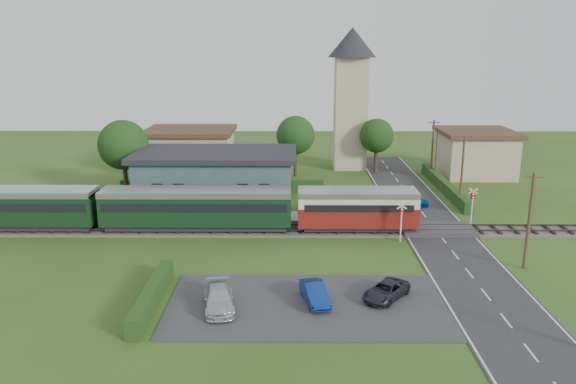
{
  "coord_description": "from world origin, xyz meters",
  "views": [
    {
      "loc": [
        -2.41,
        -43.55,
        15.49
      ],
      "look_at": [
        -2.76,
        4.0,
        2.99
      ],
      "focal_mm": 35.0,
      "sensor_mm": 36.0,
      "label": 1
    }
  ],
  "objects_px": {
    "crossing_signal_far": "(473,201)",
    "pedestrian_far": "(157,207)",
    "car_park_blue": "(315,293)",
    "crossing_signal_near": "(401,216)",
    "house_east": "(476,152)",
    "station_building": "(216,177)",
    "house_west": "(191,150)",
    "train": "(159,207)",
    "car_on_road": "(412,201)",
    "equipment_hut": "(120,202)",
    "church_tower": "(351,88)",
    "car_park_dark": "(386,291)",
    "pedestrian_near": "(277,207)",
    "car_park_silver": "(219,299)"
  },
  "relations": [
    {
      "from": "car_park_blue",
      "to": "crossing_signal_far",
      "type": "bearing_deg",
      "value": 35.92
    },
    {
      "from": "house_east",
      "to": "crossing_signal_near",
      "type": "height_order",
      "value": "house_east"
    },
    {
      "from": "crossing_signal_near",
      "to": "car_park_dark",
      "type": "xyz_separation_m",
      "value": [
        -2.91,
        -10.75,
        -1.54
      ]
    },
    {
      "from": "car_park_dark",
      "to": "pedestrian_near",
      "type": "relative_size",
      "value": 2.21
    },
    {
      "from": "car_park_blue",
      "to": "crossing_signal_near",
      "type": "bearing_deg",
      "value": 44.93
    },
    {
      "from": "station_building",
      "to": "pedestrian_near",
      "type": "relative_size",
      "value": 9.45
    },
    {
      "from": "equipment_hut",
      "to": "pedestrian_near",
      "type": "distance_m",
      "value": 14.26
    },
    {
      "from": "car_on_road",
      "to": "car_park_silver",
      "type": "distance_m",
      "value": 27.69
    },
    {
      "from": "equipment_hut",
      "to": "pedestrian_far",
      "type": "xyz_separation_m",
      "value": [
        3.28,
        0.17,
        -0.51
      ]
    },
    {
      "from": "car_park_silver",
      "to": "pedestrian_far",
      "type": "bearing_deg",
      "value": 104.2
    },
    {
      "from": "train",
      "to": "crossing_signal_far",
      "type": "distance_m",
      "value": 27.38
    },
    {
      "from": "station_building",
      "to": "house_west",
      "type": "height_order",
      "value": "house_west"
    },
    {
      "from": "car_park_dark",
      "to": "house_east",
      "type": "bearing_deg",
      "value": 103.51
    },
    {
      "from": "equipment_hut",
      "to": "church_tower",
      "type": "xyz_separation_m",
      "value": [
        23.0,
        22.8,
        8.48
      ]
    },
    {
      "from": "car_on_road",
      "to": "car_park_blue",
      "type": "xyz_separation_m",
      "value": [
        -10.48,
        -21.51,
        0.08
      ]
    },
    {
      "from": "crossing_signal_far",
      "to": "pedestrian_far",
      "type": "height_order",
      "value": "crossing_signal_far"
    },
    {
      "from": "car_on_road",
      "to": "train",
      "type": "bearing_deg",
      "value": 117.54
    },
    {
      "from": "house_west",
      "to": "church_tower",
      "type": "bearing_deg",
      "value": 8.53
    },
    {
      "from": "crossing_signal_near",
      "to": "station_building",
      "type": "bearing_deg",
      "value": 145.19
    },
    {
      "from": "train",
      "to": "crossing_signal_near",
      "type": "relative_size",
      "value": 13.18
    },
    {
      "from": "church_tower",
      "to": "house_east",
      "type": "relative_size",
      "value": 2.0
    },
    {
      "from": "station_building",
      "to": "crossing_signal_far",
      "type": "bearing_deg",
      "value": -15.63
    },
    {
      "from": "house_west",
      "to": "car_on_road",
      "type": "xyz_separation_m",
      "value": [
        24.49,
        -15.2,
        -2.2
      ]
    },
    {
      "from": "house_west",
      "to": "pedestrian_near",
      "type": "relative_size",
      "value": 6.38
    },
    {
      "from": "house_east",
      "to": "car_park_blue",
      "type": "distance_m",
      "value": 41.47
    },
    {
      "from": "train",
      "to": "house_west",
      "type": "relative_size",
      "value": 4.0
    },
    {
      "from": "church_tower",
      "to": "car_park_silver",
      "type": "xyz_separation_m",
      "value": [
        -11.8,
        -40.58,
        -9.53
      ]
    },
    {
      "from": "house_east",
      "to": "car_park_blue",
      "type": "xyz_separation_m",
      "value": [
        -20.98,
        -35.71,
        -2.13
      ]
    },
    {
      "from": "train",
      "to": "pedestrian_near",
      "type": "bearing_deg",
      "value": 16.61
    },
    {
      "from": "church_tower",
      "to": "crossing_signal_near",
      "type": "bearing_deg",
      "value": -87.18
    },
    {
      "from": "house_west",
      "to": "car_park_blue",
      "type": "relative_size",
      "value": 3.01
    },
    {
      "from": "crossing_signal_near",
      "to": "car_on_road",
      "type": "relative_size",
      "value": 1.04
    },
    {
      "from": "car_park_dark",
      "to": "pedestrian_far",
      "type": "distance_m",
      "value": 24.6
    },
    {
      "from": "station_building",
      "to": "car_on_road",
      "type": "height_order",
      "value": "station_building"
    },
    {
      "from": "station_building",
      "to": "house_west",
      "type": "distance_m",
      "value": 14.87
    },
    {
      "from": "car_park_blue",
      "to": "pedestrian_far",
      "type": "bearing_deg",
      "value": 116.88
    },
    {
      "from": "house_west",
      "to": "crossing_signal_near",
      "type": "xyz_separation_m",
      "value": [
        21.4,
        -25.41,
        -0.65
      ]
    },
    {
      "from": "station_building",
      "to": "pedestrian_far",
      "type": "xyz_separation_m",
      "value": [
        -4.72,
        -5.63,
        -1.46
      ]
    },
    {
      "from": "station_building",
      "to": "car_park_blue",
      "type": "relative_size",
      "value": 4.47
    },
    {
      "from": "train",
      "to": "car_on_road",
      "type": "bearing_deg",
      "value": 18.61
    },
    {
      "from": "crossing_signal_far",
      "to": "station_building",
      "type": "bearing_deg",
      "value": 164.37
    },
    {
      "from": "train",
      "to": "car_on_road",
      "type": "xyz_separation_m",
      "value": [
        23.17,
        7.8,
        -1.59
      ]
    },
    {
      "from": "car_park_dark",
      "to": "pedestrian_near",
      "type": "height_order",
      "value": "pedestrian_near"
    },
    {
      "from": "crossing_signal_far",
      "to": "church_tower",
      "type": "bearing_deg",
      "value": 110.02
    },
    {
      "from": "car_on_road",
      "to": "car_park_dark",
      "type": "distance_m",
      "value": 21.8
    },
    {
      "from": "equipment_hut",
      "to": "house_west",
      "type": "xyz_separation_m",
      "value": [
        3.0,
        19.8,
        1.04
      ]
    },
    {
      "from": "equipment_hut",
      "to": "church_tower",
      "type": "relative_size",
      "value": 0.14
    },
    {
      "from": "car_park_dark",
      "to": "crossing_signal_near",
      "type": "bearing_deg",
      "value": 113.52
    },
    {
      "from": "crossing_signal_far",
      "to": "pedestrian_near",
      "type": "distance_m",
      "value": 17.38
    },
    {
      "from": "car_park_silver",
      "to": "pedestrian_near",
      "type": "relative_size",
      "value": 2.51
    }
  ]
}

